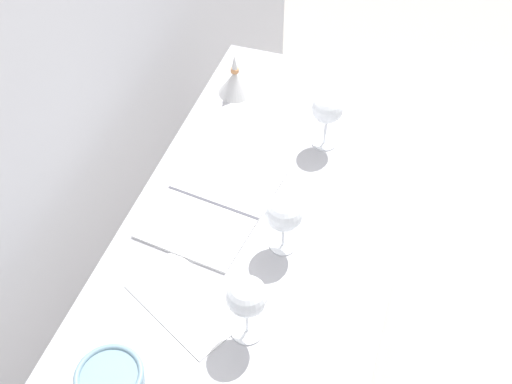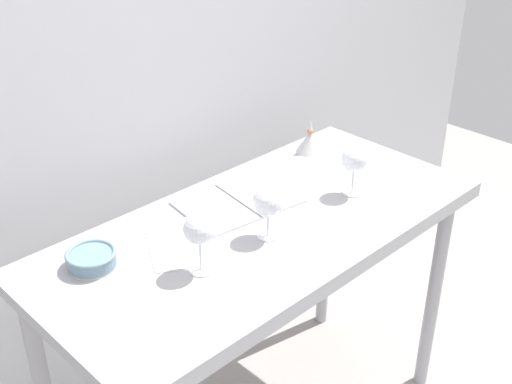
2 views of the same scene
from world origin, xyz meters
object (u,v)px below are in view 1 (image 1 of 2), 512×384
object	(u,v)px
wine_glass_near_right	(327,110)
wine_glass_near_left	(247,298)
open_notebook	(213,204)
tasting_bowl	(110,379)
tasting_sheet_upper	(186,302)
wine_glass_near_center	(284,214)
decanter_funnel	(235,82)

from	to	relation	value
wine_glass_near_right	wine_glass_near_left	bearing A→B (deg)	178.63
open_notebook	tasting_bowl	bearing A→B (deg)	-174.84
wine_glass_near_left	tasting_bowl	bearing A→B (deg)	132.64
open_notebook	tasting_bowl	size ratio (longest dim) A/B	2.79
wine_glass_near_right	tasting_sheet_upper	distance (m)	0.63
wine_glass_near_left	wine_glass_near_center	size ratio (longest dim) A/B	1.07
open_notebook	tasting_sheet_upper	xyz separation A→B (m)	(-0.29, -0.05, -0.00)
wine_glass_near_center	decanter_funnel	bearing A→B (deg)	30.07
open_notebook	tasting_sheet_upper	bearing A→B (deg)	-163.44
wine_glass_near_left	tasting_bowl	xyz separation A→B (m)	(-0.20, 0.22, -0.10)
wine_glass_near_center	tasting_bowl	xyz separation A→B (m)	(-0.44, 0.22, -0.09)
wine_glass_near_right	tasting_sheet_upper	world-z (taller)	wine_glass_near_right
wine_glass_near_left	open_notebook	distance (m)	0.39
wine_glass_near_right	decanter_funnel	size ratio (longest dim) A/B	1.26
wine_glass_near_left	tasting_sheet_upper	size ratio (longest dim) A/B	0.67
open_notebook	tasting_bowl	distance (m)	0.51
tasting_bowl	decanter_funnel	xyz separation A→B (m)	(0.95, 0.07, 0.01)
tasting_sheet_upper	tasting_bowl	world-z (taller)	tasting_bowl
decanter_funnel	wine_glass_near_left	bearing A→B (deg)	-159.08
wine_glass_near_right	open_notebook	world-z (taller)	wine_glass_near_right
tasting_sheet_upper	open_notebook	bearing A→B (deg)	37.23
open_notebook	decanter_funnel	world-z (taller)	decanter_funnel
open_notebook	decanter_funnel	xyz separation A→B (m)	(0.44, 0.09, 0.03)
wine_glass_near_center	decanter_funnel	world-z (taller)	wine_glass_near_center
open_notebook	decanter_funnel	size ratio (longest dim) A/B	2.93
wine_glass_near_center	decanter_funnel	distance (m)	0.59
wine_glass_near_right	decanter_funnel	bearing A→B (deg)	66.11
tasting_sheet_upper	tasting_bowl	distance (m)	0.24
wine_glass_near_left	decanter_funnel	distance (m)	0.81
tasting_bowl	open_notebook	bearing A→B (deg)	-2.30
decanter_funnel	wine_glass_near_right	bearing A→B (deg)	-113.89
wine_glass_near_right	tasting_sheet_upper	xyz separation A→B (m)	(-0.59, 0.16, -0.12)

